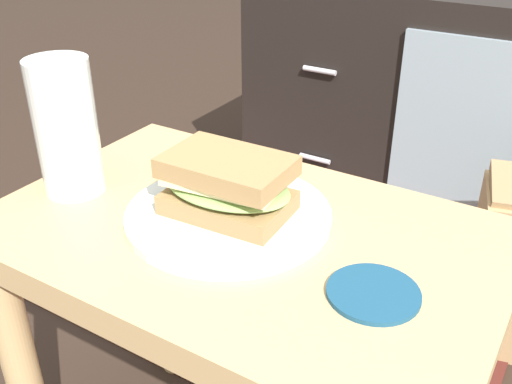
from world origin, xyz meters
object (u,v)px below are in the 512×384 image
Objects in this scene: coaster at (373,293)px; beer_glass at (66,129)px; tv_cabinet at (457,110)px; sandwich_front at (228,185)px; plate at (229,215)px.

beer_glass is at bearing 179.58° from coaster.
beer_glass is (-0.23, -0.98, 0.25)m from tv_cabinet.
sandwich_front is 1.73× the size of coaster.
plate is 0.22m from beer_glass.
plate reaches higher than coaster.
tv_cabinet is at bearing 99.01° from coaster.
sandwich_front reaches higher than coaster.
plate is at bearing -92.02° from tv_cabinet.
coaster is (0.16, -0.98, 0.17)m from tv_cabinet.
coaster is at bearing -0.42° from beer_glass.
sandwich_front is 0.21m from beer_glass.
tv_cabinet is 0.96m from sandwich_front.
beer_glass is 0.39m from coaster.
beer_glass reaches higher than sandwich_front.
beer_glass is (-0.20, -0.04, 0.04)m from sandwich_front.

